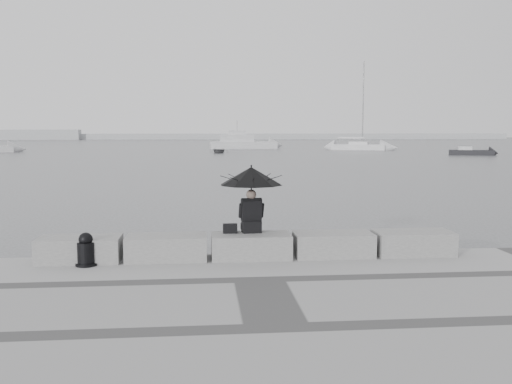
{
  "coord_description": "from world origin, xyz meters",
  "views": [
    {
      "loc": [
        -0.96,
        -11.79,
        3.13
      ],
      "look_at": [
        0.43,
        3.0,
        1.47
      ],
      "focal_mm": 40.0,
      "sensor_mm": 36.0,
      "label": 1
    }
  ],
  "objects": [
    {
      "name": "sailboat_right",
      "position": [
        21.92,
        70.2,
        0.52
      ],
      "size": [
        8.08,
        5.59,
        12.9
      ],
      "rotation": [
        0.0,
        0.0,
        -0.45
      ],
      "color": "silver",
      "rests_on": "ground"
    },
    {
      "name": "stone_block_right",
      "position": [
        1.7,
        -0.45,
        0.75
      ],
      "size": [
        1.6,
        0.8,
        0.5
      ],
      "primitive_type": "cube",
      "color": "slate",
      "rests_on": "promenade"
    },
    {
      "name": "stone_block_far_left",
      "position": [
        -3.4,
        -0.45,
        0.75
      ],
      "size": [
        1.6,
        0.8,
        0.5
      ],
      "primitive_type": "cube",
      "color": "slate",
      "rests_on": "promenade"
    },
    {
      "name": "dinghy",
      "position": [
        1.14,
        61.85,
        0.3
      ],
      "size": [
        3.63,
        1.66,
        0.6
      ],
      "primitive_type": "imported",
      "rotation": [
        0.0,
        0.0,
        -0.04
      ],
      "color": "slate",
      "rests_on": "ground"
    },
    {
      "name": "stone_block_far_right",
      "position": [
        3.4,
        -0.45,
        0.75
      ],
      "size": [
        1.6,
        0.8,
        0.5
      ],
      "primitive_type": "cube",
      "color": "slate",
      "rests_on": "promenade"
    },
    {
      "name": "motor_cruiser",
      "position": [
        5.41,
        76.53,
        0.89
      ],
      "size": [
        10.3,
        3.19,
        4.5
      ],
      "rotation": [
        0.0,
        0.0,
        0.04
      ],
      "color": "silver",
      "rests_on": "ground"
    },
    {
      "name": "bag",
      "position": [
        -0.42,
        -0.29,
        1.09
      ],
      "size": [
        0.29,
        0.17,
        0.19
      ],
      "primitive_type": "cube",
      "color": "black",
      "rests_on": "stone_block_centre"
    },
    {
      "name": "stone_block_centre",
      "position": [
        0.0,
        -0.45,
        0.75
      ],
      "size": [
        1.6,
        0.8,
        0.5
      ],
      "primitive_type": "cube",
      "color": "slate",
      "rests_on": "promenade"
    },
    {
      "name": "seated_person",
      "position": [
        0.03,
        -0.23,
        2.03
      ],
      "size": [
        1.3,
        1.3,
        1.39
      ],
      "rotation": [
        0.0,
        0.0,
        0.13
      ],
      "color": "black",
      "rests_on": "stone_block_centre"
    },
    {
      "name": "distant_landmass",
      "position": [
        -8.14,
        154.51,
        0.9
      ],
      "size": [
        180.0,
        8.0,
        2.8
      ],
      "color": "#AAADB0",
      "rests_on": "ground"
    },
    {
      "name": "stone_block_left",
      "position": [
        -1.7,
        -0.45,
        0.75
      ],
      "size": [
        1.6,
        0.8,
        0.5
      ],
      "primitive_type": "cube",
      "color": "slate",
      "rests_on": "promenade"
    },
    {
      "name": "mooring_bollard",
      "position": [
        -3.21,
        -0.81,
        0.78
      ],
      "size": [
        0.41,
        0.41,
        0.65
      ],
      "color": "black",
      "rests_on": "promenade"
    },
    {
      "name": "small_motorboat",
      "position": [
        30.72,
        52.95,
        0.32
      ],
      "size": [
        5.22,
        3.1,
        1.1
      ],
      "rotation": [
        0.0,
        0.0,
        -0.33
      ],
      "color": "black",
      "rests_on": "ground"
    },
    {
      "name": "ground",
      "position": [
        0.0,
        0.0,
        0.0
      ],
      "size": [
        360.0,
        360.0,
        0.0
      ],
      "primitive_type": "plane",
      "color": "#404245",
      "rests_on": "ground"
    }
  ]
}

